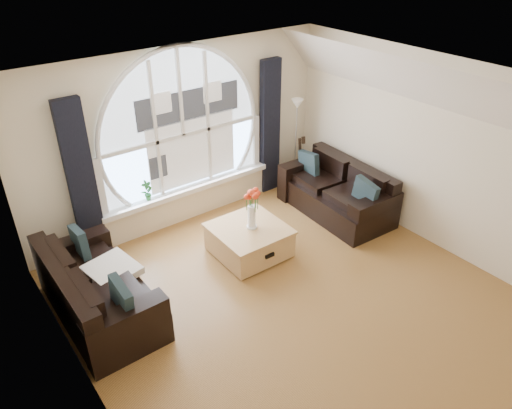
% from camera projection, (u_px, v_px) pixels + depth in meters
% --- Properties ---
extents(ground, '(5.00, 5.50, 0.01)m').
position_uv_depth(ground, '(299.00, 306.00, 6.05)').
color(ground, brown).
rests_on(ground, ground).
extents(ceiling, '(5.00, 5.50, 0.01)m').
position_uv_depth(ceiling, '(312.00, 95.00, 4.67)').
color(ceiling, silver).
rests_on(ceiling, ground).
extents(wall_back, '(5.00, 0.01, 2.70)m').
position_uv_depth(wall_back, '(181.00, 137.00, 7.25)').
color(wall_back, beige).
rests_on(wall_back, ground).
extents(wall_left, '(0.01, 5.50, 2.70)m').
position_uv_depth(wall_left, '(83.00, 309.00, 4.06)').
color(wall_left, beige).
rests_on(wall_left, ground).
extents(wall_right, '(0.01, 5.50, 2.70)m').
position_uv_depth(wall_right, '(440.00, 156.00, 6.66)').
color(wall_right, beige).
rests_on(wall_right, ground).
extents(attic_slope, '(0.92, 5.50, 0.72)m').
position_uv_depth(attic_slope, '(441.00, 89.00, 5.99)').
color(attic_slope, silver).
rests_on(attic_slope, ground).
extents(arched_window, '(2.60, 0.06, 2.15)m').
position_uv_depth(arched_window, '(181.00, 120.00, 7.09)').
color(arched_window, silver).
rests_on(arched_window, wall_back).
extents(window_sill, '(2.90, 0.22, 0.08)m').
position_uv_depth(window_sill, '(189.00, 189.00, 7.61)').
color(window_sill, white).
rests_on(window_sill, wall_back).
extents(window_frame, '(2.76, 0.08, 2.15)m').
position_uv_depth(window_frame, '(182.00, 121.00, 7.06)').
color(window_frame, white).
rests_on(window_frame, wall_back).
extents(neighbor_house, '(1.70, 0.02, 1.50)m').
position_uv_depth(neighbor_house, '(191.00, 126.00, 7.22)').
color(neighbor_house, silver).
rests_on(neighbor_house, wall_back).
extents(curtain_left, '(0.35, 0.12, 2.30)m').
position_uv_depth(curtain_left, '(82.00, 182.00, 6.43)').
color(curtain_left, black).
rests_on(curtain_left, ground).
extents(curtain_right, '(0.35, 0.12, 2.30)m').
position_uv_depth(curtain_right, '(270.00, 128.00, 8.10)').
color(curtain_right, black).
rests_on(curtain_right, ground).
extents(sofa_left, '(0.95, 1.88, 0.83)m').
position_uv_depth(sofa_left, '(99.00, 288.00, 5.74)').
color(sofa_left, black).
rests_on(sofa_left, ground).
extents(sofa_right, '(1.02, 1.89, 0.82)m').
position_uv_depth(sofa_right, '(336.00, 191.00, 7.77)').
color(sofa_right, black).
rests_on(sofa_right, ground).
extents(coffee_chest, '(0.99, 0.99, 0.48)m').
position_uv_depth(coffee_chest, '(249.00, 239.00, 6.89)').
color(coffee_chest, tan).
rests_on(coffee_chest, ground).
extents(throw_blanket, '(0.65, 0.65, 0.10)m').
position_uv_depth(throw_blanket, '(112.00, 270.00, 5.87)').
color(throw_blanket, silver).
rests_on(throw_blanket, sofa_left).
extents(vase_flowers, '(0.24, 0.24, 0.70)m').
position_uv_depth(vase_flowers, '(252.00, 204.00, 6.59)').
color(vase_flowers, white).
rests_on(vase_flowers, coffee_chest).
extents(floor_lamp, '(0.24, 0.24, 1.60)m').
position_uv_depth(floor_lamp, '(296.00, 144.00, 8.40)').
color(floor_lamp, '#B2B2B2').
rests_on(floor_lamp, ground).
extents(guitar, '(0.42, 0.34, 1.06)m').
position_uv_depth(guitar, '(298.00, 163.00, 8.35)').
color(guitar, brown).
rests_on(guitar, ground).
extents(potted_plant, '(0.19, 0.15, 0.32)m').
position_uv_depth(potted_plant, '(147.00, 191.00, 7.14)').
color(potted_plant, '#1E6023').
rests_on(potted_plant, window_sill).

